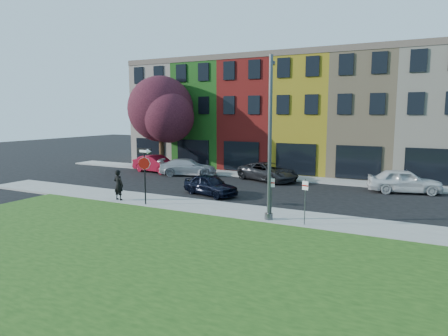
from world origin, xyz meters
The scene contains 16 objects.
ground centered at (0.00, 0.00, 0.00)m, with size 120.00×120.00×0.00m, color black.
sidewalk_near centered at (2.00, 3.00, 0.06)m, with size 40.00×3.00×0.12m, color gray.
sidewalk_far centered at (-3.00, 15.00, 0.06)m, with size 40.00×2.40×0.12m, color gray.
grass_park centered at (8.00, -6.00, 0.05)m, with size 40.00×16.00×0.10m, color #1F4213.
rowhouse_block centered at (-2.50, 21.18, 4.99)m, with size 30.00×10.12×10.00m.
stop_sign centered at (-4.51, 1.88, 2.41)m, with size 1.05×0.12×3.23m.
man centered at (-6.66, 2.09, 1.03)m, with size 0.69×0.47×1.82m, color black.
sedan_near centered at (-2.70, 6.32, 0.67)m, with size 4.22×2.67×1.34m, color black.
parked_car_red centered at (-11.93, 12.93, 0.76)m, with size 4.84×2.38×1.53m, color maroon.
parked_car_silver centered at (-8.44, 12.72, 0.71)m, with size 5.28×3.81×1.42m, color #A7A7AC.
parked_car_dark centered at (-1.33, 13.23, 0.72)m, with size 5.67×4.20×1.43m, color black.
parked_car_white centered at (8.50, 12.93, 0.80)m, with size 5.01×2.99×1.60m, color silver.
street_lamp centered at (2.89, 2.23, 4.11)m, with size 1.06×2.49×7.91m.
parking_sign_a centered at (3.07, 2.06, 1.46)m, with size 0.32×0.12×2.13m.
parking_sign_b centered at (4.79, 1.91, 1.47)m, with size 0.31×0.13×2.17m.
tree_purple centered at (-12.11, 14.26, 5.52)m, with size 7.18×6.28×8.55m.
Camera 1 is at (9.69, -16.02, 5.33)m, focal length 32.00 mm.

